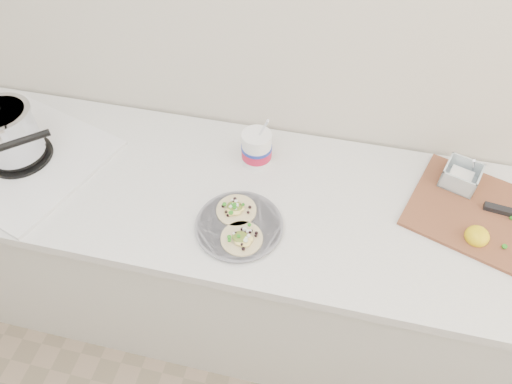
% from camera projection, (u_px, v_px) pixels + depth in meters
% --- Properties ---
extents(counter, '(2.44, 0.66, 0.90)m').
position_uv_depth(counter, '(222.00, 257.00, 1.85)').
color(counter, silver).
rests_on(counter, ground).
extents(stove, '(0.65, 0.62, 0.25)m').
position_uv_depth(stove, '(13.00, 142.00, 1.52)').
color(stove, silver).
rests_on(stove, counter).
extents(taco_plate, '(0.27, 0.27, 0.04)m').
position_uv_depth(taco_plate, '(239.00, 224.00, 1.38)').
color(taco_plate, slate).
rests_on(taco_plate, counter).
extents(tub, '(0.10, 0.10, 0.23)m').
position_uv_depth(tub, '(257.00, 147.00, 1.53)').
color(tub, white).
rests_on(tub, counter).
extents(cutboard, '(0.59, 0.50, 0.08)m').
position_uv_depth(cutboard, '(494.00, 213.00, 1.41)').
color(cutboard, brown).
rests_on(cutboard, counter).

